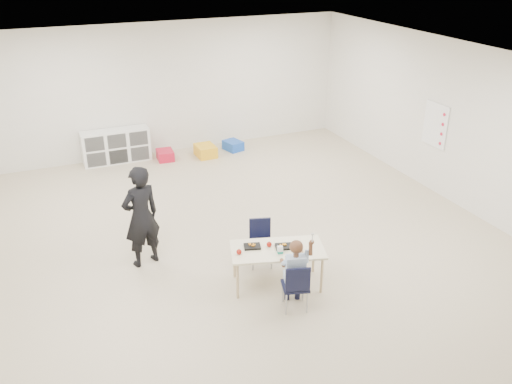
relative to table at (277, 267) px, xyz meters
name	(u,v)px	position (x,y,z in m)	size (l,w,h in m)	color
room	(245,161)	(0.02, 1.17, 1.11)	(9.00, 9.02, 2.80)	#C2B595
table	(277,267)	(0.00, 0.00, 0.00)	(1.37, 0.95, 0.57)	#F6E9C4
chair_near	(295,285)	(-0.01, -0.55, 0.05)	(0.33, 0.31, 0.68)	black
chair_far	(261,244)	(0.01, 0.55, 0.05)	(0.33, 0.31, 0.68)	black
child	(296,272)	(-0.01, -0.55, 0.25)	(0.45, 0.45, 1.08)	#B6D5F7
lunch_tray_near	(284,246)	(0.09, 0.00, 0.30)	(0.22, 0.16, 0.03)	black
lunch_tray_far	(252,246)	(-0.30, 0.16, 0.30)	(0.22, 0.16, 0.03)	black
milk_carton	(280,250)	(-0.02, -0.12, 0.33)	(0.07, 0.07, 0.10)	white
bread_roll	(298,248)	(0.24, -0.15, 0.31)	(0.09, 0.09, 0.07)	tan
apple_near	(269,244)	(-0.08, 0.09, 0.32)	(0.07, 0.07, 0.07)	maroon
apple_far	(239,252)	(-0.52, 0.07, 0.32)	(0.07, 0.07, 0.07)	maroon
cubby_shelf	(116,146)	(-1.18, 5.45, 0.06)	(1.40, 0.40, 0.70)	white
rules_poster	(435,125)	(4.00, 1.77, 0.96)	(0.02, 0.60, 0.80)	white
adult	(141,217)	(-1.53, 1.26, 0.47)	(0.56, 0.36, 1.52)	black
bin_red	(165,155)	(-0.22, 5.15, -0.18)	(0.33, 0.43, 0.21)	red
bin_yellow	(206,151)	(0.64, 5.01, -0.17)	(0.39, 0.50, 0.25)	yellow
bin_blue	(233,145)	(1.33, 5.14, -0.19)	(0.33, 0.42, 0.21)	blue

